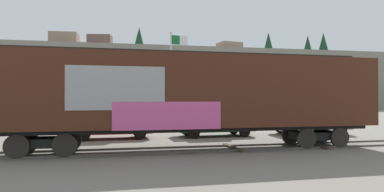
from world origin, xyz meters
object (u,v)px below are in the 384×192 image
Objects in this scene: freight_car at (191,93)px; flagpole at (174,67)px; parked_car_green at (215,122)px; parked_car_red at (111,124)px; parked_car_silver at (309,120)px.

flagpole reaches higher than freight_car.
freight_car is 5.76m from parked_car_green.
freight_car is 11.63m from flagpole.
parked_car_green is at bearing 64.39° from freight_car.
parked_car_red is at bearing -124.63° from flagpole.
freight_car is at bearing -52.87° from parked_car_red.
flagpole is (0.80, 11.37, 2.31)m from freight_car.
parked_car_red is 6.08m from parked_car_green.
freight_car is at bearing -150.28° from parked_car_silver.
freight_car reaches higher than parked_car_silver.
parked_car_red is 0.91× the size of parked_car_silver.
parked_car_red is at bearing -179.87° from parked_car_silver.
parked_car_silver is (8.58, 4.90, -1.60)m from freight_car.
parked_car_green is at bearing -76.05° from flagpole.
freight_car is at bearing -94.03° from flagpole.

